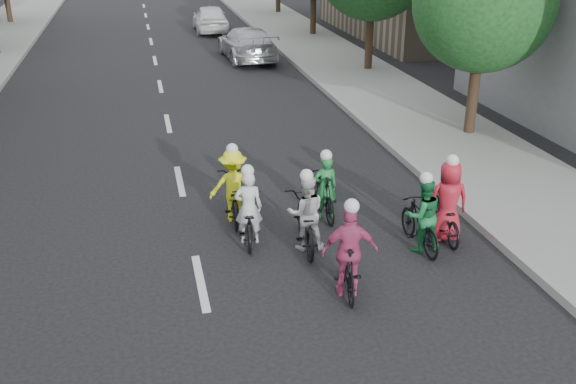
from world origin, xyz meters
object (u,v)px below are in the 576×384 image
object	(u,v)px
cyclist_4	(233,192)
cyclist_6	(324,192)
cyclist_2	(349,259)
cyclist_5	(305,219)
cyclist_3	(248,216)
follow_car_lead	(247,43)
cyclist_0	(421,220)
follow_car_trail	(210,18)
cyclist_1	(446,209)

from	to	relation	value
cyclist_4	cyclist_6	bearing A→B (deg)	175.57
cyclist_2	cyclist_5	world-z (taller)	cyclist_2
cyclist_3	follow_car_lead	xyz separation A→B (m)	(3.05, 17.84, 0.19)
cyclist_4	cyclist_6	xyz separation A→B (m)	(1.96, -0.33, -0.07)
cyclist_0	cyclist_6	bearing A→B (deg)	-53.88
cyclist_4	follow_car_trail	xyz separation A→B (m)	(2.46, 24.81, 0.12)
cyclist_2	cyclist_5	distance (m)	1.87
cyclist_4	cyclist_6	distance (m)	1.99
cyclist_6	follow_car_lead	world-z (taller)	cyclist_6
follow_car_lead	cyclist_2	bearing A→B (deg)	82.32
cyclist_0	cyclist_4	bearing A→B (deg)	-34.51
cyclist_2	cyclist_6	size ratio (longest dim) A/B	1.08
cyclist_1	follow_car_trail	size ratio (longest dim) A/B	0.41
cyclist_3	follow_car_trail	size ratio (longest dim) A/B	0.40
cyclist_0	follow_car_trail	size ratio (longest dim) A/B	0.38
cyclist_0	cyclist_5	bearing A→B (deg)	-16.91
cyclist_4	follow_car_lead	bearing A→B (deg)	-95.56
cyclist_2	follow_car_lead	xyz separation A→B (m)	(1.69, 20.20, 0.07)
cyclist_1	cyclist_6	xyz separation A→B (m)	(-2.15, 1.53, -0.07)
cyclist_1	cyclist_4	distance (m)	4.51
cyclist_6	follow_car_trail	distance (m)	25.15
cyclist_4	follow_car_lead	world-z (taller)	cyclist_4
cyclist_0	cyclist_4	world-z (taller)	cyclist_4
follow_car_trail	cyclist_4	bearing A→B (deg)	85.47
cyclist_4	cyclist_5	distance (m)	2.00
cyclist_1	cyclist_4	world-z (taller)	cyclist_1
cyclist_2	cyclist_1	bearing A→B (deg)	-138.79
cyclist_0	cyclist_6	distance (m)	2.37
cyclist_1	cyclist_6	world-z (taller)	cyclist_1
cyclist_3	follow_car_lead	size ratio (longest dim) A/B	0.35
cyclist_3	cyclist_2	bearing A→B (deg)	127.96
cyclist_4	cyclist_5	size ratio (longest dim) A/B	0.94
cyclist_2	cyclist_6	distance (m)	3.15
cyclist_5	follow_car_trail	bearing A→B (deg)	-86.58
cyclist_6	follow_car_lead	bearing A→B (deg)	-93.24
cyclist_1	cyclist_0	bearing A→B (deg)	32.65
cyclist_2	cyclist_6	xyz separation A→B (m)	(0.46, 3.11, -0.10)
cyclist_1	cyclist_3	world-z (taller)	cyclist_1
cyclist_2	cyclist_5	bearing A→B (deg)	-70.83
cyclist_5	follow_car_trail	xyz separation A→B (m)	(1.27, 26.41, 0.16)
cyclist_4	follow_car_trail	size ratio (longest dim) A/B	0.42
follow_car_trail	follow_car_lead	bearing A→B (deg)	96.29
cyclist_6	follow_car_lead	xyz separation A→B (m)	(1.23, 17.09, 0.17)
cyclist_2	follow_car_lead	distance (m)	20.27
cyclist_0	cyclist_6	world-z (taller)	cyclist_0
cyclist_0	cyclist_1	xyz separation A→B (m)	(0.70, 0.34, 0.01)
cyclist_2	cyclist_5	size ratio (longest dim) A/B	0.92
cyclist_1	follow_car_trail	distance (m)	26.73
cyclist_2	cyclist_0	bearing A→B (deg)	-137.07
cyclist_6	cyclist_1	bearing A→B (deg)	145.35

